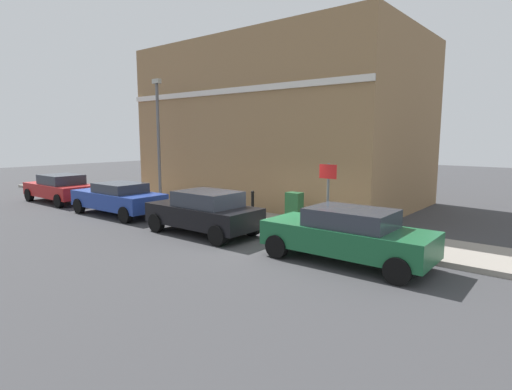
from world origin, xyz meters
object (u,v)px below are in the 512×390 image
object	(u,v)px
car_green	(347,234)
car_black	(204,212)
utility_cabinet	(294,210)
street_sign	(328,189)
car_red	(60,188)
car_blue	(118,198)
lamppost	(158,136)
bollard_far_kerb	(201,202)
bollard_near_cabinet	(253,203)

from	to	relation	value
car_green	car_black	world-z (taller)	car_black
utility_cabinet	street_sign	bearing A→B (deg)	-115.16
car_red	street_sign	distance (m)	14.27
car_blue	car_red	world-z (taller)	car_red
car_red	lamppost	distance (m)	5.92
car_green	bollard_far_kerb	distance (m)	7.16
car_blue	car_green	bearing A→B (deg)	178.75
car_green	bollard_near_cabinet	distance (m)	5.94
car_blue	lamppost	xyz separation A→B (m)	(2.56, 0.52, 2.58)
utility_cabinet	bollard_near_cabinet	xyz separation A→B (m)	(0.10, 2.02, 0.02)
car_green	bollard_far_kerb	world-z (taller)	car_green
street_sign	bollard_near_cabinet	bearing A→B (deg)	76.04
car_blue	bollard_far_kerb	bearing A→B (deg)	-158.05
bollard_near_cabinet	car_black	bearing A→B (deg)	-176.57
lamppost	car_blue	bearing A→B (deg)	-168.46
car_red	bollard_near_cabinet	xyz separation A→B (m)	(2.61, -10.31, -0.03)
utility_cabinet	bollard_near_cabinet	distance (m)	2.02
car_red	bollard_near_cabinet	distance (m)	10.64
car_red	lamppost	world-z (taller)	lamppost
car_black	bollard_far_kerb	bearing A→B (deg)	-41.15
car_red	utility_cabinet	distance (m)	12.58
car_blue	lamppost	world-z (taller)	lamppost
car_black	bollard_near_cabinet	size ratio (longest dim) A/B	3.89
lamppost	car_black	bearing A→B (deg)	-114.65
street_sign	lamppost	bearing A→B (deg)	84.83
car_black	car_blue	world-z (taller)	car_black
car_blue	lamppost	bearing A→B (deg)	-80.05
bollard_near_cabinet	car_green	bearing A→B (deg)	-115.90
car_blue	street_sign	bearing A→B (deg)	-170.76
car_black	lamppost	distance (m)	6.84
utility_cabinet	street_sign	distance (m)	2.23
bollard_far_kerb	car_blue	bearing A→B (deg)	113.54
car_black	street_sign	xyz separation A→B (m)	(1.80, -3.67, 0.89)
bollard_far_kerb	lamppost	size ratio (longest dim) A/B	0.18
car_red	lamppost	xyz separation A→B (m)	(2.51, -4.70, 2.57)
car_blue	car_red	distance (m)	5.22
street_sign	car_red	bearing A→B (deg)	96.69
car_black	car_red	bearing A→B (deg)	-1.18
car_green	lamppost	distance (m)	11.52
utility_cabinet	car_black	bearing A→B (deg)	145.05
bollard_far_kerb	street_sign	world-z (taller)	street_sign
car_blue	car_black	bearing A→B (deg)	177.44
bollard_near_cabinet	street_sign	bearing A→B (deg)	-103.96
street_sign	car_green	bearing A→B (deg)	-137.34
car_red	utility_cabinet	size ratio (longest dim) A/B	3.71
lamppost	bollard_near_cabinet	bearing A→B (deg)	-89.00
bollard_near_cabinet	bollard_far_kerb	world-z (taller)	same
car_blue	car_red	size ratio (longest dim) A/B	1.04
car_blue	bollard_near_cabinet	bearing A→B (deg)	-154.00
bollard_near_cabinet	street_sign	world-z (taller)	street_sign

